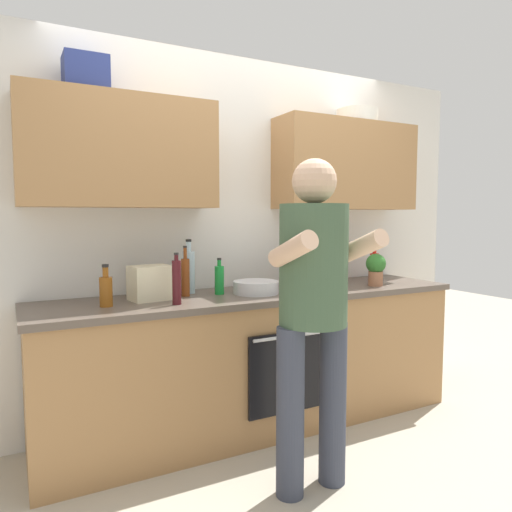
% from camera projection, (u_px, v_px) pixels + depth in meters
% --- Properties ---
extents(ground_plane, '(12.00, 12.00, 0.00)m').
position_uv_depth(ground_plane, '(259.00, 425.00, 3.16)').
color(ground_plane, '#B2A893').
extents(back_wall_unit, '(4.00, 0.38, 2.50)m').
position_uv_depth(back_wall_unit, '(240.00, 203.00, 3.28)').
color(back_wall_unit, silver).
rests_on(back_wall_unit, ground).
extents(counter, '(2.84, 0.67, 0.90)m').
position_uv_depth(counter, '(259.00, 359.00, 3.12)').
color(counter, '#A37547').
rests_on(counter, ground).
extents(person_standing, '(0.49, 0.45, 1.68)m').
position_uv_depth(person_standing, '(314.00, 298.00, 2.34)').
color(person_standing, '#383D4C').
rests_on(person_standing, ground).
extents(bottle_vinegar, '(0.05, 0.05, 0.31)m').
position_uv_depth(bottle_vinegar, '(185.00, 276.00, 2.93)').
color(bottle_vinegar, brown).
rests_on(bottle_vinegar, counter).
extents(bottle_soy, '(0.08, 0.08, 0.22)m').
position_uv_depth(bottle_soy, '(288.00, 276.00, 3.25)').
color(bottle_soy, black).
rests_on(bottle_soy, counter).
extents(bottle_hotsauce, '(0.07, 0.07, 0.27)m').
position_uv_depth(bottle_hotsauce, '(374.00, 266.00, 3.67)').
color(bottle_hotsauce, red).
rests_on(bottle_hotsauce, counter).
extents(bottle_soda, '(0.06, 0.06, 0.23)m').
position_uv_depth(bottle_soda, '(219.00, 279.00, 3.01)').
color(bottle_soda, '#198C33').
rests_on(bottle_soda, counter).
extents(bottle_wine, '(0.05, 0.05, 0.29)m').
position_uv_depth(bottle_wine, '(177.00, 282.00, 2.66)').
color(bottle_wine, '#471419').
rests_on(bottle_wine, counter).
extents(bottle_water, '(0.08, 0.08, 0.35)m').
position_uv_depth(bottle_water, '(189.00, 271.00, 3.04)').
color(bottle_water, silver).
rests_on(bottle_water, counter).
extents(bottle_syrup, '(0.07, 0.07, 0.24)m').
position_uv_depth(bottle_syrup, '(106.00, 290.00, 2.60)').
color(bottle_syrup, '#8C4C14').
rests_on(bottle_syrup, counter).
extents(cup_ceramic, '(0.07, 0.07, 0.10)m').
position_uv_depth(cup_ceramic, '(323.00, 282.00, 3.22)').
color(cup_ceramic, '#BF4C47').
rests_on(cup_ceramic, counter).
extents(mixing_bowl, '(0.29, 0.29, 0.08)m').
position_uv_depth(mixing_bowl, '(256.00, 287.00, 3.04)').
color(mixing_bowl, silver).
rests_on(mixing_bowl, counter).
extents(knife_block, '(0.10, 0.14, 0.32)m').
position_uv_depth(knife_block, '(317.00, 267.00, 3.43)').
color(knife_block, brown).
rests_on(knife_block, counter).
extents(potted_herb, '(0.14, 0.14, 0.23)m').
position_uv_depth(potted_herb, '(376.00, 268.00, 3.37)').
color(potted_herb, '#9E6647').
rests_on(potted_herb, counter).
extents(grocery_bag_rice, '(0.26, 0.20, 0.21)m').
position_uv_depth(grocery_bag_rice, '(150.00, 283.00, 2.80)').
color(grocery_bag_rice, beige).
rests_on(grocery_bag_rice, counter).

